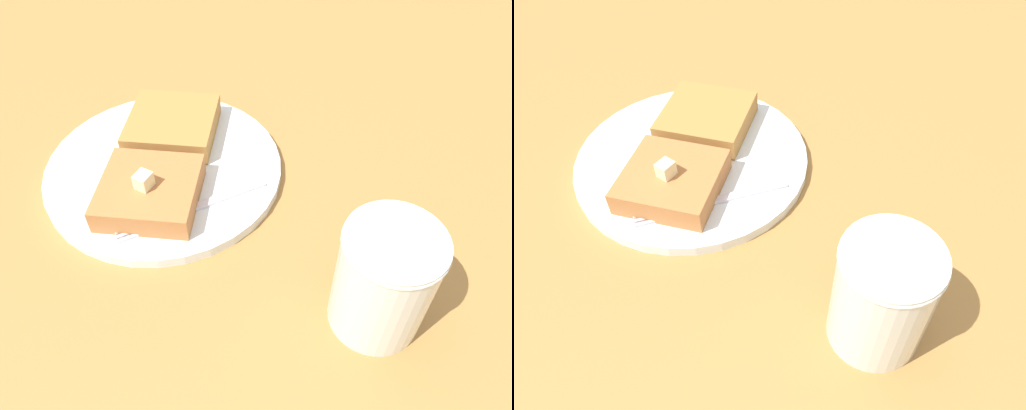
{
  "view_description": "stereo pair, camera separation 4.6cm",
  "coord_description": "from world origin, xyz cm",
  "views": [
    {
      "loc": [
        -33.11,
        3.31,
        41.08
      ],
      "look_at": [
        -2.32,
        0.87,
        6.93
      ],
      "focal_mm": 35.0,
      "sensor_mm": 36.0,
      "label": 1
    },
    {
      "loc": [
        -33.13,
        -1.29,
        41.08
      ],
      "look_at": [
        -2.32,
        0.87,
        6.93
      ],
      "focal_mm": 35.0,
      "sensor_mm": 36.0,
      "label": 2
    }
  ],
  "objects": [
    {
      "name": "toast_slice_middle",
      "position": [
        12.49,
        9.28,
        4.91
      ],
      "size": [
        11.11,
        11.19,
        2.61
      ],
      "primitive_type": "cube",
      "rotation": [
        0.0,
        0.0,
        -0.18
      ],
      "color": "#A87537",
      "rests_on": "plate"
    },
    {
      "name": "table_surface",
      "position": [
        0.0,
        0.0,
        1.22
      ],
      "size": [
        108.17,
        108.17,
        2.43
      ],
      "primitive_type": "cube",
      "color": "olive",
      "rests_on": "ground"
    },
    {
      "name": "syrup_jar",
      "position": [
        -11.94,
        -8.5,
        7.42
      ],
      "size": [
        7.98,
        7.98,
        10.59
      ],
      "color": "#49210C",
      "rests_on": "table_surface"
    },
    {
      "name": "plate",
      "position": [
        7.3,
        10.25,
        3.09
      ],
      "size": [
        25.66,
        25.66,
        1.17
      ],
      "color": "white",
      "rests_on": "table_surface"
    },
    {
      "name": "fork",
      "position": [
        0.24,
        7.89,
        3.78
      ],
      "size": [
        7.41,
        15.35,
        0.36
      ],
      "color": "silver",
      "rests_on": "plate"
    },
    {
      "name": "toast_slice_left",
      "position": [
        2.1,
        11.22,
        4.91
      ],
      "size": [
        11.11,
        11.19,
        2.61
      ],
      "primitive_type": "cube",
      "rotation": [
        0.0,
        0.0,
        -0.18
      ],
      "color": "#AC6B39",
      "rests_on": "plate"
    },
    {
      "name": "butter_pat_primary",
      "position": [
        1.63,
        11.46,
        7.02
      ],
      "size": [
        2.13,
        2.08,
        1.61
      ],
      "primitive_type": "cube",
      "rotation": [
        0.0,
        0.0,
        2.58
      ],
      "color": "beige",
      "rests_on": "toast_slice_left"
    }
  ]
}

